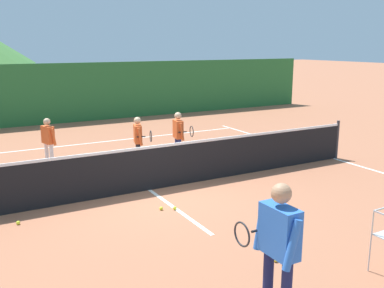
# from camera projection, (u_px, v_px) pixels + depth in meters

# --- Properties ---
(ground_plane) EXTENTS (120.00, 120.00, 0.00)m
(ground_plane) POSITION_uv_depth(u_px,v_px,m) (149.00, 190.00, 9.42)
(ground_plane) COLOR #A86647
(line_baseline_far) EXTENTS (11.02, 0.08, 0.01)m
(line_baseline_far) POSITION_uv_depth(u_px,v_px,m) (85.00, 144.00, 13.78)
(line_baseline_far) COLOR white
(line_baseline_far) RESTS_ON ground
(line_sideline_east) EXTENTS (0.08, 11.24, 0.01)m
(line_sideline_east) POSITION_uv_depth(u_px,v_px,m) (333.00, 158.00, 12.01)
(line_sideline_east) COLOR white
(line_sideline_east) RESTS_ON ground
(line_service_center) EXTENTS (0.08, 5.22, 0.01)m
(line_service_center) POSITION_uv_depth(u_px,v_px,m) (149.00, 190.00, 9.42)
(line_service_center) COLOR white
(line_service_center) RESTS_ON ground
(tennis_net) EXTENTS (11.27, 0.08, 1.05)m
(tennis_net) POSITION_uv_depth(u_px,v_px,m) (149.00, 168.00, 9.31)
(tennis_net) COLOR #333338
(tennis_net) RESTS_ON ground
(instructor) EXTENTS (0.43, 0.74, 1.64)m
(instructor) POSITION_uv_depth(u_px,v_px,m) (278.00, 240.00, 4.77)
(instructor) COLOR #191E4C
(instructor) RESTS_ON ground
(student_0) EXTENTS (0.31, 0.53, 1.27)m
(student_0) POSITION_uv_depth(u_px,v_px,m) (48.00, 138.00, 10.98)
(student_0) COLOR silver
(student_0) RESTS_ON ground
(student_1) EXTENTS (0.42, 0.69, 1.30)m
(student_1) POSITION_uv_depth(u_px,v_px,m) (138.00, 137.00, 10.99)
(student_1) COLOR black
(student_1) RESTS_ON ground
(student_2) EXTENTS (0.42, 0.69, 1.35)m
(student_2) POSITION_uv_depth(u_px,v_px,m) (179.00, 133.00, 11.43)
(student_2) COLOR navy
(student_2) RESTS_ON ground
(tennis_ball_2) EXTENTS (0.07, 0.07, 0.07)m
(tennis_ball_2) POSITION_uv_depth(u_px,v_px,m) (161.00, 208.00, 8.27)
(tennis_ball_2) COLOR yellow
(tennis_ball_2) RESTS_ON ground
(tennis_ball_3) EXTENTS (0.07, 0.07, 0.07)m
(tennis_ball_3) POSITION_uv_depth(u_px,v_px,m) (275.00, 260.00, 6.30)
(tennis_ball_3) COLOR yellow
(tennis_ball_3) RESTS_ON ground
(tennis_ball_6) EXTENTS (0.07, 0.07, 0.07)m
(tennis_ball_6) POSITION_uv_depth(u_px,v_px,m) (18.00, 223.00, 7.61)
(tennis_ball_6) COLOR yellow
(tennis_ball_6) RESTS_ON ground
(tennis_ball_7) EXTENTS (0.07, 0.07, 0.07)m
(tennis_ball_7) POSITION_uv_depth(u_px,v_px,m) (288.00, 222.00, 7.65)
(tennis_ball_7) COLOR yellow
(tennis_ball_7) RESTS_ON ground
(tennis_ball_8) EXTENTS (0.07, 0.07, 0.07)m
(tennis_ball_8) POSITION_uv_depth(u_px,v_px,m) (175.00, 208.00, 8.29)
(tennis_ball_8) COLOR yellow
(tennis_ball_8) RESTS_ON ground
(windscreen_fence) EXTENTS (24.24, 0.08, 2.36)m
(windscreen_fence) POSITION_uv_depth(u_px,v_px,m) (55.00, 94.00, 17.03)
(windscreen_fence) COLOR #286B33
(windscreen_fence) RESTS_ON ground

